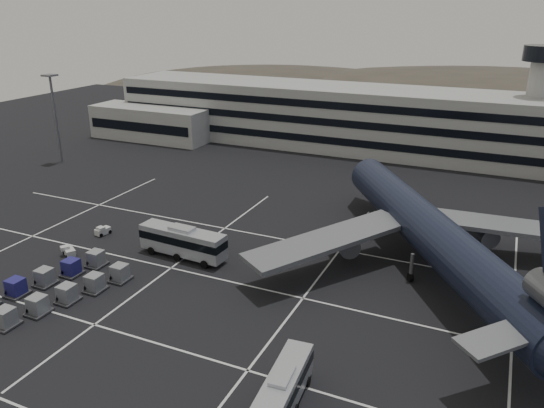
{
  "coord_description": "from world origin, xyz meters",
  "views": [
    {
      "loc": [
        30.54,
        -45.55,
        31.47
      ],
      "look_at": [
        1.66,
        18.3,
        5.0
      ],
      "focal_mm": 35.0,
      "sensor_mm": 36.0,
      "label": 1
    }
  ],
  "objects_px": {
    "trijet_main": "(434,235)",
    "uld_cluster": "(56,285)",
    "bus_far": "(183,241)",
    "bus_near": "(282,391)",
    "tug_a": "(102,231)"
  },
  "relations": [
    {
      "from": "trijet_main",
      "to": "uld_cluster",
      "type": "xyz_separation_m",
      "value": [
        -38.78,
        -22.77,
        -4.24
      ]
    },
    {
      "from": "trijet_main",
      "to": "bus_far",
      "type": "relative_size",
      "value": 4.09
    },
    {
      "from": "trijet_main",
      "to": "bus_near",
      "type": "xyz_separation_m",
      "value": [
        -7.35,
        -29.47,
        -3.24
      ]
    },
    {
      "from": "trijet_main",
      "to": "tug_a",
      "type": "distance_m",
      "value": 46.17
    },
    {
      "from": "tug_a",
      "to": "uld_cluster",
      "type": "height_order",
      "value": "uld_cluster"
    },
    {
      "from": "bus_near",
      "to": "tug_a",
      "type": "height_order",
      "value": "bus_near"
    },
    {
      "from": "bus_near",
      "to": "uld_cluster",
      "type": "relative_size",
      "value": 0.6
    },
    {
      "from": "bus_far",
      "to": "uld_cluster",
      "type": "height_order",
      "value": "bus_far"
    },
    {
      "from": "trijet_main",
      "to": "uld_cluster",
      "type": "bearing_deg",
      "value": 177.03
    },
    {
      "from": "trijet_main",
      "to": "tug_a",
      "type": "bearing_deg",
      "value": 155.89
    },
    {
      "from": "trijet_main",
      "to": "bus_far",
      "type": "distance_m",
      "value": 31.87
    },
    {
      "from": "bus_near",
      "to": "bus_far",
      "type": "bearing_deg",
      "value": 133.67
    },
    {
      "from": "trijet_main",
      "to": "bus_far",
      "type": "height_order",
      "value": "trijet_main"
    },
    {
      "from": "tug_a",
      "to": "uld_cluster",
      "type": "bearing_deg",
      "value": -54.9
    },
    {
      "from": "bus_far",
      "to": "tug_a",
      "type": "xyz_separation_m",
      "value": [
        -14.81,
        1.31,
        -1.77
      ]
    }
  ]
}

